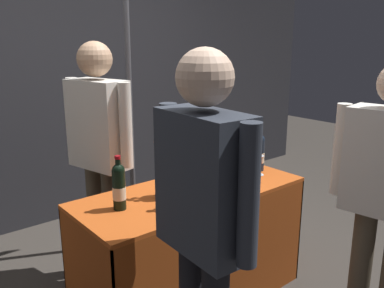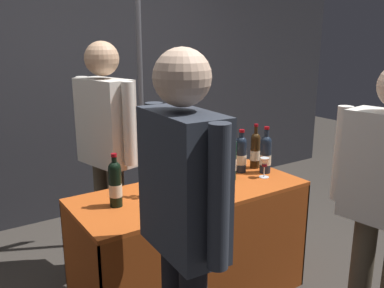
# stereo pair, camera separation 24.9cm
# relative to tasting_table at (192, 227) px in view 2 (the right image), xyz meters

# --- Properties ---
(back_partition) EXTENTS (6.65, 0.12, 3.03)m
(back_partition) POSITION_rel_tasting_table_xyz_m (0.00, 1.85, 0.99)
(back_partition) COLOR #2D2D33
(back_partition) RESTS_ON ground_plane
(tasting_table) EXTENTS (1.49, 0.62, 0.78)m
(tasting_table) POSITION_rel_tasting_table_xyz_m (0.00, 0.00, 0.00)
(tasting_table) COLOR #B74C19
(tasting_table) RESTS_ON ground_plane
(featured_wine_bottle) EXTENTS (0.07, 0.07, 0.32)m
(featured_wine_bottle) POSITION_rel_tasting_table_xyz_m (-0.00, 0.03, 0.39)
(featured_wine_bottle) COLOR black
(featured_wine_bottle) RESTS_ON tasting_table
(display_bottle_0) EXTENTS (0.07, 0.07, 0.30)m
(display_bottle_0) POSITION_rel_tasting_table_xyz_m (0.49, 0.21, 0.38)
(display_bottle_0) COLOR #192333
(display_bottle_0) RESTS_ON tasting_table
(display_bottle_1) EXTENTS (0.07, 0.07, 0.31)m
(display_bottle_1) POSITION_rel_tasting_table_xyz_m (-0.50, 0.03, 0.39)
(display_bottle_1) COLOR black
(display_bottle_1) RESTS_ON tasting_table
(display_bottle_2) EXTENTS (0.07, 0.07, 0.31)m
(display_bottle_2) POSITION_rel_tasting_table_xyz_m (-0.23, -0.18, 0.39)
(display_bottle_2) COLOR #38230F
(display_bottle_2) RESTS_ON tasting_table
(display_bottle_3) EXTENTS (0.08, 0.08, 0.33)m
(display_bottle_3) POSITION_rel_tasting_table_xyz_m (0.63, -0.00, 0.40)
(display_bottle_3) COLOR #192333
(display_bottle_3) RESTS_ON tasting_table
(display_bottle_4) EXTENTS (0.08, 0.08, 0.33)m
(display_bottle_4) POSITION_rel_tasting_table_xyz_m (0.37, 0.19, 0.40)
(display_bottle_4) COLOR #38230F
(display_bottle_4) RESTS_ON tasting_table
(display_bottle_5) EXTENTS (0.07, 0.07, 0.36)m
(display_bottle_5) POSITION_rel_tasting_table_xyz_m (0.33, 0.02, 0.41)
(display_bottle_5) COLOR black
(display_bottle_5) RESTS_ON tasting_table
(display_bottle_6) EXTENTS (0.08, 0.08, 0.31)m
(display_bottle_6) POSITION_rel_tasting_table_xyz_m (0.49, 0.11, 0.39)
(display_bottle_6) COLOR #192333
(display_bottle_6) RESTS_ON tasting_table
(display_bottle_7) EXTENTS (0.07, 0.07, 0.33)m
(display_bottle_7) POSITION_rel_tasting_table_xyz_m (0.64, 0.12, 0.39)
(display_bottle_7) COLOR #38230F
(display_bottle_7) RESTS_ON tasting_table
(display_bottle_8) EXTENTS (0.07, 0.07, 0.33)m
(display_bottle_8) POSITION_rel_tasting_table_xyz_m (0.17, 0.04, 0.40)
(display_bottle_8) COLOR #192333
(display_bottle_8) RESTS_ON tasting_table
(wine_glass_near_vendor) EXTENTS (0.08, 0.08, 0.13)m
(wine_glass_near_vendor) POSITION_rel_tasting_table_xyz_m (0.28, 0.12, 0.35)
(wine_glass_near_vendor) COLOR silver
(wine_glass_near_vendor) RESTS_ON tasting_table
(wine_glass_mid) EXTENTS (0.07, 0.07, 0.14)m
(wine_glass_mid) POSITION_rel_tasting_table_xyz_m (0.55, -0.07, 0.36)
(wine_glass_mid) COLOR silver
(wine_glass_mid) RESTS_ON tasting_table
(flower_vase) EXTENTS (0.11, 0.11, 0.37)m
(flower_vase) POSITION_rel_tasting_table_xyz_m (-0.21, 0.01, 0.37)
(flower_vase) COLOR slate
(flower_vase) RESTS_ON tasting_table
(vendor_presenter) EXTENTS (0.31, 0.59, 1.70)m
(vendor_presenter) POSITION_rel_tasting_table_xyz_m (-0.30, 0.63, 0.50)
(vendor_presenter) COLOR #4C4233
(vendor_presenter) RESTS_ON ground_plane
(taster_foreground_left) EXTENTS (0.23, 0.60, 1.68)m
(taster_foreground_left) POSITION_rel_tasting_table_xyz_m (-0.50, -0.68, 0.49)
(taster_foreground_left) COLOR black
(taster_foreground_left) RESTS_ON ground_plane
(booth_signpost) EXTENTS (0.60, 0.04, 2.32)m
(booth_signpost) POSITION_rel_tasting_table_xyz_m (0.11, 0.90, 0.94)
(booth_signpost) COLOR #47474C
(booth_signpost) RESTS_ON ground_plane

